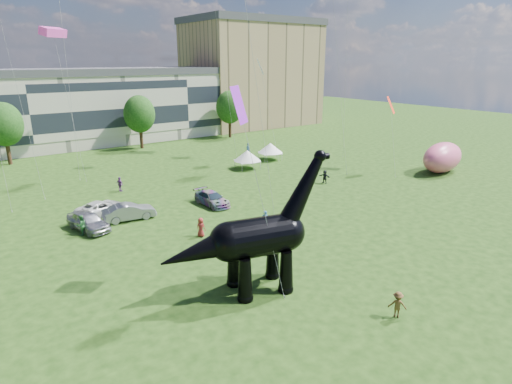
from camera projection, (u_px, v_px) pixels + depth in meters
ground at (337, 292)px, 28.09m from camera, size 220.00×220.00×0.00m
terrace_row at (24, 114)px, 69.51m from camera, size 78.00×11.00×12.00m
apartment_block at (252, 76)px, 97.44m from camera, size 28.00×18.00×22.00m
tree_mid_left at (3, 121)px, 60.24m from camera, size 5.20×5.20×9.44m
tree_mid_right at (139, 111)px, 71.53m from camera, size 5.20×5.20×9.44m
tree_far_right at (230, 105)px, 81.70m from camera, size 5.20×5.20×9.44m
dinosaur_sculpture at (252, 240)px, 27.34m from camera, size 11.50×4.48×9.40m
car_silver at (88, 221)px, 37.99m from camera, size 3.13×5.26×1.68m
car_grey at (129, 212)px, 40.47m from camera, size 5.01×2.31×1.59m
car_white at (101, 208)px, 41.92m from camera, size 5.40×3.81×1.37m
car_dark at (212, 199)px, 44.60m from camera, size 2.20×4.91×1.40m
gazebo_near at (247, 156)px, 59.19m from camera, size 4.40×4.40×2.59m
gazebo_far at (270, 148)px, 64.37m from camera, size 4.62×4.62×2.57m
inflatable_pink at (442, 157)px, 57.28m from camera, size 8.59×5.25×4.03m
visitors at (191, 213)px, 39.94m from camera, size 50.18×42.78×1.87m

